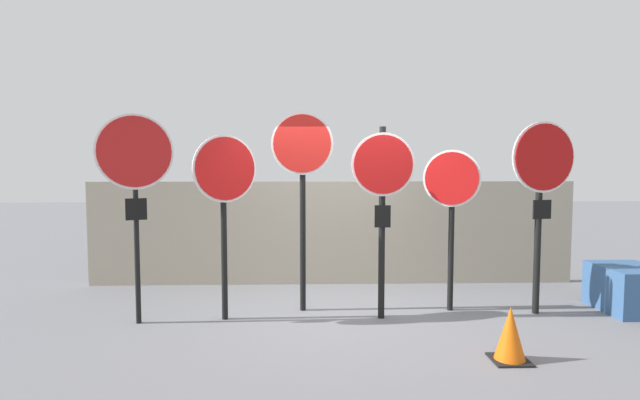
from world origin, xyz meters
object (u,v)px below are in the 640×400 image
(stop_sign_1, at_px, (225,187))
(stop_sign_5, at_px, (542,180))
(stop_sign_3, at_px, (383,188))
(traffic_cone_0, at_px, (510,334))
(stop_sign_0, at_px, (135,169))
(stop_sign_2, at_px, (302,170))
(stop_sign_4, at_px, (452,197))
(storage_crate, at_px, (629,289))

(stop_sign_1, bearing_deg, stop_sign_5, -30.65)
(stop_sign_3, relative_size, traffic_cone_0, 4.41)
(stop_sign_0, height_order, traffic_cone_0, stop_sign_0)
(stop_sign_0, bearing_deg, traffic_cone_0, -39.26)
(stop_sign_2, height_order, stop_sign_4, stop_sign_2)
(stop_sign_4, height_order, stop_sign_5, stop_sign_5)
(stop_sign_2, bearing_deg, stop_sign_4, 2.79)
(stop_sign_5, bearing_deg, traffic_cone_0, -135.87)
(stop_sign_0, xyz_separation_m, traffic_cone_0, (4.17, -1.29, -1.67))
(stop_sign_2, relative_size, stop_sign_4, 1.23)
(stop_sign_1, relative_size, stop_sign_4, 1.08)
(stop_sign_5, bearing_deg, stop_sign_0, 170.48)
(stop_sign_1, height_order, stop_sign_3, stop_sign_3)
(stop_sign_0, relative_size, traffic_cone_0, 4.66)
(stop_sign_0, bearing_deg, stop_sign_2, -8.36)
(stop_sign_1, bearing_deg, traffic_cone_0, -57.15)
(stop_sign_1, distance_m, stop_sign_2, 1.06)
(stop_sign_1, xyz_separation_m, stop_sign_2, (0.98, 0.36, 0.22))
(stop_sign_0, distance_m, stop_sign_4, 4.10)
(stop_sign_1, bearing_deg, storage_crate, -29.88)
(stop_sign_1, xyz_separation_m, stop_sign_5, (4.12, 0.13, 0.08))
(stop_sign_3, relative_size, stop_sign_4, 1.13)
(stop_sign_0, relative_size, stop_sign_2, 0.97)
(stop_sign_2, xyz_separation_m, storage_crate, (4.45, -0.12, -1.62))
(stop_sign_0, xyz_separation_m, stop_sign_3, (3.07, 0.12, -0.24))
(stop_sign_3, relative_size, stop_sign_5, 0.97)
(stop_sign_4, xyz_separation_m, stop_sign_5, (1.14, -0.19, 0.23))
(stop_sign_3, xyz_separation_m, stop_sign_5, (2.12, 0.14, 0.09))
(stop_sign_4, relative_size, stop_sign_5, 0.86)
(stop_sign_0, distance_m, storage_crate, 6.71)
(stop_sign_1, xyz_separation_m, traffic_cone_0, (3.10, -1.43, -1.43))
(stop_sign_0, xyz_separation_m, stop_sign_5, (5.19, 0.26, -0.15))
(stop_sign_0, xyz_separation_m, stop_sign_1, (1.07, 0.14, -0.23))
(stop_sign_0, relative_size, stop_sign_5, 1.02)
(stop_sign_4, distance_m, storage_crate, 2.75)
(stop_sign_5, distance_m, storage_crate, 1.98)
(stop_sign_2, distance_m, storage_crate, 4.74)
(stop_sign_3, height_order, stop_sign_4, stop_sign_3)
(stop_sign_4, bearing_deg, stop_sign_0, -150.33)
(stop_sign_3, distance_m, storage_crate, 3.71)
(stop_sign_0, height_order, stop_sign_3, stop_sign_0)
(stop_sign_1, bearing_deg, stop_sign_0, 154.93)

